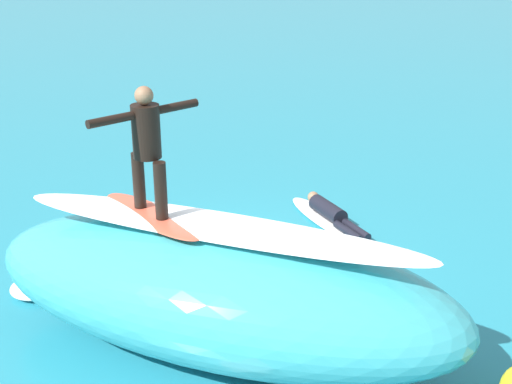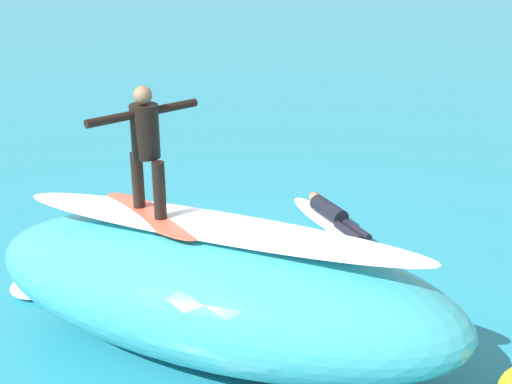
% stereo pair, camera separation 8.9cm
% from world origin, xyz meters
% --- Properties ---
extents(ground_plane, '(120.00, 120.00, 0.00)m').
position_xyz_m(ground_plane, '(0.00, 0.00, 0.00)').
color(ground_plane, teal).
extents(wave_crest, '(6.52, 2.88, 1.66)m').
position_xyz_m(wave_crest, '(-0.73, 1.90, 0.83)').
color(wave_crest, teal).
rests_on(wave_crest, ground_plane).
extents(wave_foam_lip, '(5.46, 1.21, 0.08)m').
position_xyz_m(wave_foam_lip, '(-0.73, 1.90, 1.70)').
color(wave_foam_lip, white).
rests_on(wave_foam_lip, wave_crest).
extents(surfboard_riding, '(2.03, 1.26, 0.08)m').
position_xyz_m(surfboard_riding, '(0.17, 1.96, 1.70)').
color(surfboard_riding, '#E0563D').
rests_on(surfboard_riding, wave_crest).
extents(surfer_riding, '(0.68, 1.45, 1.61)m').
position_xyz_m(surfer_riding, '(0.17, 1.96, 2.68)').
color(surfer_riding, black).
rests_on(surfer_riding, surfboard_riding).
extents(surfboard_paddling, '(2.25, 1.94, 0.10)m').
position_xyz_m(surfboard_paddling, '(-0.68, -2.42, 0.05)').
color(surfboard_paddling, silver).
rests_on(surfboard_paddling, ground_plane).
extents(surfer_paddling, '(1.53, 1.28, 0.32)m').
position_xyz_m(surfer_paddling, '(-0.78, -2.33, 0.24)').
color(surfer_paddling, black).
rests_on(surfer_paddling, surfboard_paddling).
extents(foam_patch_near, '(0.83, 0.85, 0.17)m').
position_xyz_m(foam_patch_near, '(2.37, 1.82, 0.08)').
color(foam_patch_near, white).
rests_on(foam_patch_near, ground_plane).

